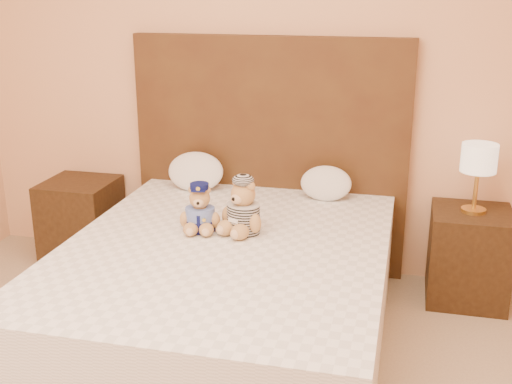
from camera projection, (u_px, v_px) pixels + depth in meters
bed at (226, 293)px, 3.31m from camera, size 1.60×2.00×0.55m
headboard at (269, 156)px, 4.09m from camera, size 1.75×0.08×1.50m
nightstand_left at (82, 220)px, 4.33m from camera, size 0.45×0.45×0.55m
nightstand_right at (468, 256)px, 3.76m from camera, size 0.45×0.45×0.55m
lamp at (479, 162)px, 3.59m from camera, size 0.20×0.20×0.40m
teddy_police at (200, 208)px, 3.36m from camera, size 0.26×0.25×0.26m
teddy_prisoner at (243, 206)px, 3.33m from camera, size 0.34×0.34×0.29m
pillow_left at (196, 170)px, 4.05m from camera, size 0.36×0.23×0.26m
pillow_right at (326, 182)px, 3.87m from camera, size 0.31×0.20×0.22m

